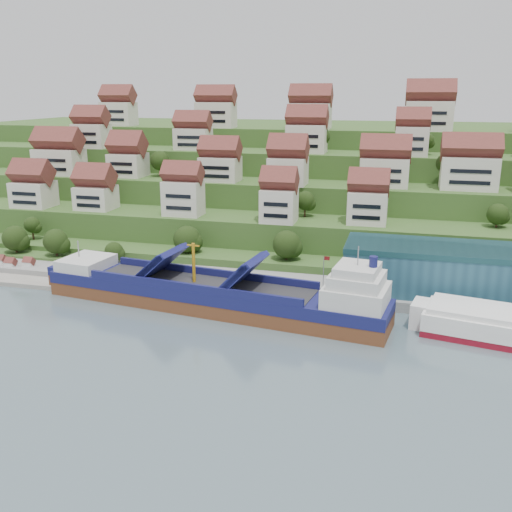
# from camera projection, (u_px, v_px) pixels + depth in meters

# --- Properties ---
(ground) EXTENTS (300.00, 300.00, 0.00)m
(ground) POSITION_uv_depth(u_px,v_px,m) (227.00, 312.00, 115.55)
(ground) COLOR slate
(ground) RESTS_ON ground
(quay) EXTENTS (180.00, 14.00, 2.20)m
(quay) POSITION_uv_depth(u_px,v_px,m) (335.00, 291.00, 124.36)
(quay) COLOR gray
(quay) RESTS_ON ground
(pebble_beach) EXTENTS (45.00, 20.00, 1.00)m
(pebble_beach) POSITION_uv_depth(u_px,v_px,m) (17.00, 270.00, 140.57)
(pebble_beach) COLOR gray
(pebble_beach) RESTS_ON ground
(hillside) EXTENTS (260.00, 128.00, 31.00)m
(hillside) POSITION_uv_depth(u_px,v_px,m) (311.00, 183.00, 208.87)
(hillside) COLOR #2D4C1E
(hillside) RESTS_ON ground
(hillside_village) EXTENTS (154.91, 62.48, 29.09)m
(hillside_village) POSITION_uv_depth(u_px,v_px,m) (292.00, 156.00, 166.39)
(hillside_village) COLOR silver
(hillside_village) RESTS_ON ground
(hillside_trees) EXTENTS (133.36, 62.98, 31.78)m
(hillside_trees) POSITION_uv_depth(u_px,v_px,m) (229.00, 194.00, 154.50)
(hillside_trees) COLOR #243A13
(hillside_trees) RESTS_ON ground
(warehouse) EXTENTS (60.00, 15.00, 10.00)m
(warehouse) POSITION_uv_depth(u_px,v_px,m) (493.00, 273.00, 116.80)
(warehouse) COLOR #265367
(warehouse) RESTS_ON quay
(flagpole) EXTENTS (1.28, 0.16, 8.00)m
(flagpole) POSITION_uv_depth(u_px,v_px,m) (324.00, 272.00, 118.56)
(flagpole) COLOR gray
(flagpole) RESTS_ON quay
(beach_huts) EXTENTS (14.40, 3.70, 2.20)m
(beach_huts) POSITION_uv_depth(u_px,v_px,m) (6.00, 265.00, 139.44)
(beach_huts) COLOR white
(beach_huts) RESTS_ON pebble_beach
(cargo_ship) EXTENTS (73.52, 20.71, 16.05)m
(cargo_ship) POSITION_uv_depth(u_px,v_px,m) (220.00, 295.00, 115.62)
(cargo_ship) COLOR brown
(cargo_ship) RESTS_ON ground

